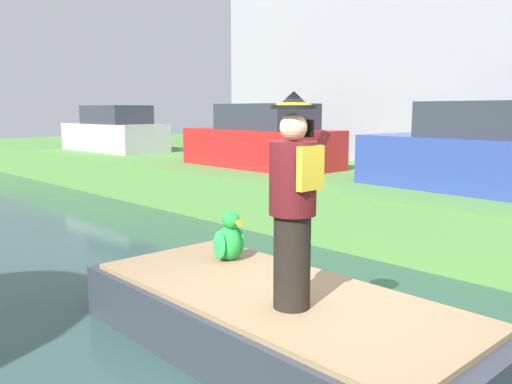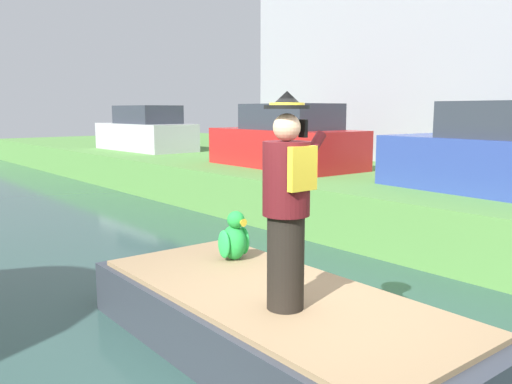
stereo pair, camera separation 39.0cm
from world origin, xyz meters
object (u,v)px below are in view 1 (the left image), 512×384
Objects in this scene: person_pirate at (293,202)px; parked_car_blue at (483,154)px; parked_car_silver at (114,132)px; boat at (274,321)px; parked_car_red at (262,141)px; parrot_plush at (229,239)px.

parked_car_blue is (5.67, 0.79, 0.04)m from person_pirate.
boat is at bearing -113.34° from parked_car_silver.
parked_car_silver is (5.47, 12.67, 1.28)m from boat.
parked_car_silver is (0.00, 12.29, 0.00)m from parked_car_blue.
parked_car_red is 6.97m from parked_car_silver.
parrot_plush is at bearing -137.79° from parked_car_red.
person_pirate is at bearing -132.89° from parked_car_red.
person_pirate is 1.72m from parrot_plush.
person_pirate reaches higher than parked_car_red.
parked_car_silver is (5.67, 13.08, 0.04)m from person_pirate.
parked_car_silver is at bearing 90.00° from parked_car_red.
parked_car_red and parked_car_silver have the same top height.
boat is 1.32m from person_pirate.
parked_car_silver reaches higher than boat.
parked_car_red reaches higher than parrot_plush.
boat is 1.03× the size of parked_car_blue.
parked_car_red is at bearing 90.00° from parked_car_blue.
parked_car_blue is at bearing 16.58° from person_pirate.
boat is 5.63m from parked_car_blue.
parked_car_red is at bearing 55.74° from person_pirate.
parrot_plush is at bearing 71.19° from boat.
parked_car_blue is 5.32m from parked_car_red.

